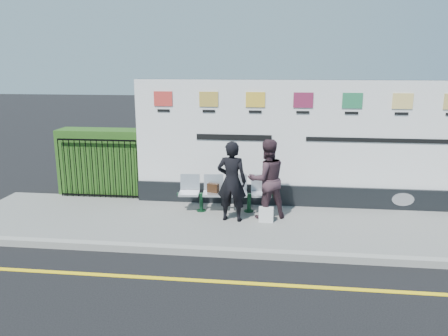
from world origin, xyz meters
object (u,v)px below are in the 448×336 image
(woman_right, at_px, (267,179))
(woman_left, at_px, (232,181))
(billboard, at_px, (301,153))
(bench, at_px, (225,202))

(woman_right, bearing_deg, woman_left, -3.47)
(billboard, height_order, bench, billboard)
(billboard, bearing_deg, woman_left, -140.48)
(woman_left, bearing_deg, bench, -63.72)
(woman_left, bearing_deg, woman_right, -154.96)
(billboard, relative_size, woman_left, 4.50)
(woman_left, height_order, woman_right, woman_right)
(billboard, distance_m, woman_right, 1.33)
(bench, bearing_deg, billboard, 16.85)
(woman_left, distance_m, woman_right, 0.80)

